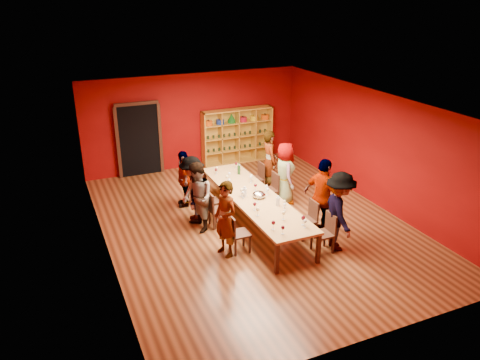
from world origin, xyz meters
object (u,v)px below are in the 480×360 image
(chair_person_left_3, at_px, (208,199))
(wine_bottle, at_px, (239,170))
(person_right_1, at_px, (323,198))
(person_left_3, at_px, (192,189))
(person_left_2, at_px, (197,198))
(person_left_1, at_px, (225,219))
(chair_person_left_1, at_px, (236,232))
(chair_person_right_0, at_px, (326,231))
(person_right_0, at_px, (339,212))
(chair_person_left_4, at_px, (196,186))
(chair_person_left_2, at_px, (215,208))
(person_right_3, at_px, (285,173))
(person_left_4, at_px, (184,178))
(spittoon_bowl, at_px, (259,195))
(shelving_unit, at_px, (237,133))
(chair_person_right_3, at_px, (272,187))
(tasting_table, at_px, (254,198))
(person_right_4, at_px, (269,161))
(chair_person_right_1, at_px, (309,217))
(chair_person_right_4, at_px, (258,176))

(chair_person_left_3, bearing_deg, wine_bottle, 30.95)
(person_right_1, bearing_deg, person_left_3, 36.20)
(person_left_2, bearing_deg, person_left_1, 3.39)
(chair_person_left_1, bearing_deg, chair_person_right_0, -22.16)
(person_right_0, bearing_deg, chair_person_left_4, 47.55)
(chair_person_left_2, distance_m, wine_bottle, 1.72)
(person_right_3, bearing_deg, person_left_4, 81.39)
(person_left_1, xyz_separation_m, spittoon_bowl, (1.23, 0.92, -0.03))
(person_left_1, height_order, person_left_3, person_left_1)
(shelving_unit, height_order, chair_person_right_3, shelving_unit)
(person_left_3, height_order, person_right_3, person_right_3)
(person_right_0, bearing_deg, chair_person_left_2, 62.51)
(person_left_1, relative_size, person_right_0, 0.94)
(person_left_1, relative_size, person_left_3, 1.02)
(tasting_table, relative_size, person_right_3, 2.67)
(chair_person_left_2, distance_m, person_right_0, 2.97)
(person_left_3, relative_size, person_right_1, 0.90)
(person_left_3, distance_m, chair_person_left_4, 1.07)
(shelving_unit, relative_size, person_right_4, 1.34)
(shelving_unit, bearing_deg, chair_person_right_1, -95.14)
(chair_person_right_3, bearing_deg, person_left_4, 157.39)
(person_right_0, distance_m, chair_person_right_1, 0.87)
(person_left_1, height_order, wine_bottle, person_left_1)
(person_left_3, bearing_deg, person_right_0, 59.11)
(shelving_unit, relative_size, person_right_3, 1.43)
(chair_person_right_3, bearing_deg, person_right_1, -79.69)
(shelving_unit, distance_m, person_right_3, 3.51)
(shelving_unit, xyz_separation_m, person_left_1, (-2.55, -5.38, -0.13))
(chair_person_right_4, height_order, spittoon_bowl, spittoon_bowl)
(person_left_4, height_order, chair_person_right_3, person_left_4)
(person_right_0, bearing_deg, person_left_3, 60.66)
(chair_person_right_0, bearing_deg, chair_person_left_3, 125.28)
(person_left_4, bearing_deg, chair_person_right_4, 100.39)
(tasting_table, height_order, chair_person_left_2, chair_person_left_2)
(person_right_4, bearing_deg, chair_person_left_4, 95.64)
(person_left_1, relative_size, chair_person_left_3, 1.91)
(chair_person_left_4, distance_m, person_right_3, 2.40)
(person_left_3, height_order, chair_person_right_3, person_left_3)
(chair_person_left_3, relative_size, wine_bottle, 2.72)
(person_right_1, bearing_deg, wine_bottle, 4.04)
(tasting_table, distance_m, person_right_3, 1.53)
(tasting_table, bearing_deg, chair_person_right_3, 41.81)
(person_left_1, xyz_separation_m, person_right_0, (2.37, -0.74, 0.05))
(person_right_0, xyz_separation_m, wine_bottle, (-0.97, 3.26, -0.03))
(chair_person_left_3, relative_size, person_right_1, 0.48)
(person_left_1, distance_m, chair_person_right_1, 2.10)
(person_left_3, xyz_separation_m, person_left_4, (0.07, 0.94, -0.07))
(chair_person_left_3, distance_m, person_right_3, 2.23)
(chair_person_left_2, relative_size, person_right_3, 0.53)
(tasting_table, distance_m, chair_person_left_4, 1.94)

